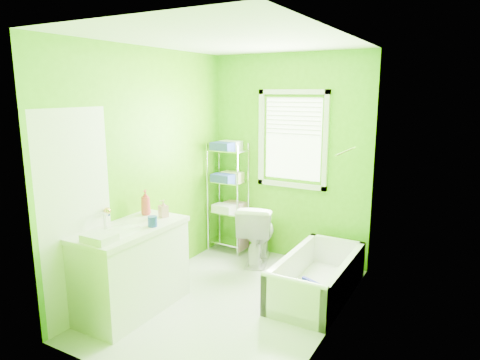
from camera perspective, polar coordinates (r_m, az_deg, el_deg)
The scene contains 9 objects.
ground at distance 4.62m, azimuth -1.14°, elevation -15.84°, with size 2.90×2.90×0.00m, color silver.
room_envelope at distance 4.13m, azimuth -1.23°, elevation 3.53°, with size 2.14×2.94×2.62m.
window at distance 5.37m, azimuth 7.03°, elevation 6.08°, with size 0.92×0.05×1.22m.
door at distance 4.17m, azimuth -20.89°, elevation -4.88°, with size 0.09×0.80×2.00m.
right_wall_decor at distance 3.74m, azimuth 12.40°, elevation -1.14°, with size 0.04×1.48×1.17m.
bathtub at distance 4.73m, azimuth 10.15°, elevation -13.35°, with size 0.66×1.41×0.45m.
toilet at distance 5.45m, azimuth 2.31°, elevation -7.02°, with size 0.43×0.75×0.77m, color white.
vanity at distance 4.40m, azimuth -14.28°, elevation -11.07°, with size 0.59×1.15×1.13m.
wire_shelf_unit at distance 5.67m, azimuth -1.51°, elevation -0.79°, with size 0.51×0.40×1.49m.
Camera 1 is at (2.08, -3.52, 2.14)m, focal length 32.00 mm.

